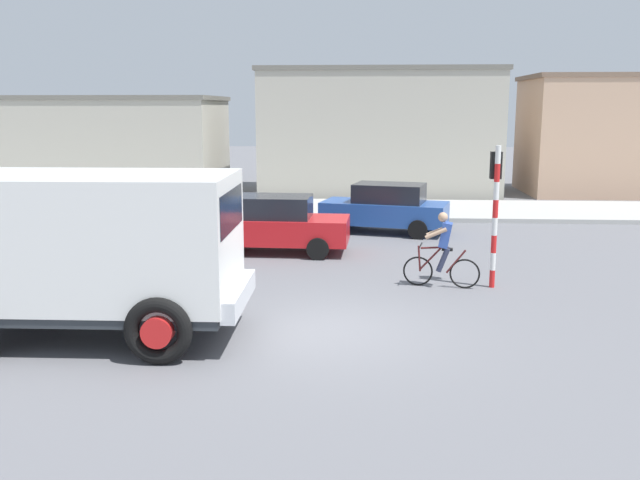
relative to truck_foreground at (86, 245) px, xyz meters
The scene contains 10 objects.
ground_plane 4.56m from the truck_foreground, ahead, with size 120.00×120.00×0.00m, color slate.
sidewalk_far 15.97m from the truck_foreground, 74.66° to the left, with size 80.00×5.00×0.16m, color #ADADA8.
truck_foreground is the anchor object (origin of this frame).
cyclist 7.69m from the truck_foreground, 30.31° to the left, with size 1.71×0.56×1.72m.
traffic_light_pole 8.73m from the truck_foreground, 27.27° to the left, with size 0.24×0.43×3.20m.
car_red_near 7.83m from the truck_foreground, 72.29° to the left, with size 4.06×1.99×1.60m.
car_white_mid 12.14m from the truck_foreground, 62.72° to the left, with size 4.29×2.60×1.60m.
pedestrian_near_kerb 9.49m from the truck_foreground, 97.42° to the left, with size 0.34×0.22×1.62m.
building_corner_left 22.56m from the truck_foreground, 108.94° to the left, with size 10.50×6.16×4.54m.
building_mid_block 22.09m from the truck_foreground, 75.56° to the left, with size 10.88×6.28×5.76m.
Camera 1 is at (0.60, -12.07, 4.02)m, focal length 38.70 mm.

